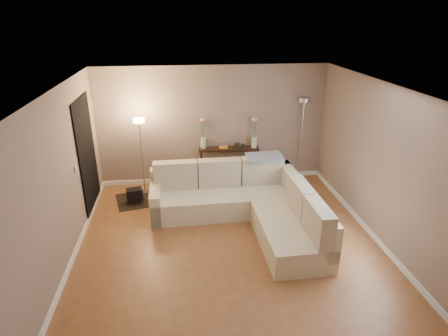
{
  "coord_description": "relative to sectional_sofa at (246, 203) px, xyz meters",
  "views": [
    {
      "loc": [
        -0.75,
        -5.15,
        3.6
      ],
      "look_at": [
        0.0,
        0.8,
        1.1
      ],
      "focal_mm": 30.0,
      "sensor_mm": 36.0,
      "label": 1
    }
  ],
  "objects": [
    {
      "name": "floor",
      "position": [
        -0.42,
        -0.85,
        -0.37
      ],
      "size": [
        5.0,
        5.5,
        0.01
      ],
      "primitive_type": "cube",
      "color": "#935D35",
      "rests_on": "ground"
    },
    {
      "name": "ceiling",
      "position": [
        -0.42,
        -0.85,
        2.24
      ],
      "size": [
        5.0,
        5.5,
        0.01
      ],
      "primitive_type": "cube",
      "color": "white",
      "rests_on": "ground"
    },
    {
      "name": "wall_back",
      "position": [
        -0.42,
        1.91,
        0.94
      ],
      "size": [
        5.0,
        0.02,
        2.6
      ],
      "primitive_type": "cube",
      "color": "gray",
      "rests_on": "ground"
    },
    {
      "name": "wall_front",
      "position": [
        -0.42,
        -3.61,
        0.94
      ],
      "size": [
        5.0,
        0.02,
        2.6
      ],
      "primitive_type": "cube",
      "color": "gray",
      "rests_on": "ground"
    },
    {
      "name": "wall_left",
      "position": [
        -2.93,
        -0.85,
        0.94
      ],
      "size": [
        0.02,
        5.5,
        2.6
      ],
      "primitive_type": "cube",
      "color": "gray",
      "rests_on": "ground"
    },
    {
      "name": "wall_right",
      "position": [
        2.09,
        -0.85,
        0.94
      ],
      "size": [
        0.02,
        5.5,
        2.6
      ],
      "primitive_type": "cube",
      "color": "gray",
      "rests_on": "ground"
    },
    {
      "name": "baseboard_back",
      "position": [
        -0.42,
        1.88,
        -0.31
      ],
      "size": [
        5.0,
        0.03,
        0.1
      ],
      "primitive_type": "cube",
      "color": "white",
      "rests_on": "ground"
    },
    {
      "name": "baseboard_left",
      "position": [
        -2.91,
        -0.85,
        -0.31
      ],
      "size": [
        0.03,
        5.5,
        0.1
      ],
      "primitive_type": "cube",
      "color": "white",
      "rests_on": "ground"
    },
    {
      "name": "baseboard_right",
      "position": [
        2.06,
        -0.85,
        -0.31
      ],
      "size": [
        0.03,
        5.5,
        0.1
      ],
      "primitive_type": "cube",
      "color": "white",
      "rests_on": "ground"
    },
    {
      "name": "doorway",
      "position": [
        -2.9,
        0.85,
        0.74
      ],
      "size": [
        0.02,
        1.2,
        2.2
      ],
      "primitive_type": "cube",
      "color": "black",
      "rests_on": "ground"
    },
    {
      "name": "switch_plate",
      "position": [
        -2.9,
        -0.0,
        0.84
      ],
      "size": [
        0.02,
        0.08,
        0.12
      ],
      "primitive_type": "cube",
      "color": "white",
      "rests_on": "ground"
    },
    {
      "name": "sectional_sofa",
      "position": [
        0.0,
        0.0,
        0.0
      ],
      "size": [
        2.83,
        2.68,
        0.98
      ],
      "color": "beige",
      "rests_on": "floor"
    },
    {
      "name": "throw_blanket",
      "position": [
        0.48,
        0.69,
        0.62
      ],
      "size": [
        0.73,
        0.46,
        0.09
      ],
      "primitive_type": "cube",
      "rotation": [
        0.1,
        0.0,
        0.07
      ],
      "color": "gray",
      "rests_on": "sectional_sofa"
    },
    {
      "name": "console_table",
      "position": [
        -0.17,
        1.8,
        0.1
      ],
      "size": [
        1.35,
        0.47,
        0.82
      ],
      "color": "black",
      "rests_on": "floor"
    },
    {
      "name": "leaning_mirror",
      "position": [
        -0.07,
        1.96,
        0.83
      ],
      "size": [
        0.94,
        0.12,
        0.74
      ],
      "color": "black",
      "rests_on": "console_table"
    },
    {
      "name": "table_decor",
      "position": [
        -0.09,
        1.75,
        0.48
      ],
      "size": [
        0.56,
        0.14,
        0.13
      ],
      "color": "orange",
      "rests_on": "console_table"
    },
    {
      "name": "flower_vase_left",
      "position": [
        -0.64,
        1.84,
        0.74
      ],
      "size": [
        0.16,
        0.13,
        0.7
      ],
      "color": "silver",
      "rests_on": "console_table"
    },
    {
      "name": "flower_vase_right",
      "position": [
        0.48,
        1.74,
        0.74
      ],
      "size": [
        0.16,
        0.13,
        0.7
      ],
      "color": "silver",
      "rests_on": "console_table"
    },
    {
      "name": "floor_lamp_lit",
      "position": [
        -1.96,
        1.42,
        0.79
      ],
      "size": [
        0.28,
        0.28,
        1.63
      ],
      "color": "silver",
      "rests_on": "floor"
    },
    {
      "name": "floor_lamp_unlit",
      "position": [
        1.56,
        1.74,
        0.98
      ],
      "size": [
        0.32,
        0.32,
        1.9
      ],
      "color": "silver",
      "rests_on": "floor"
    },
    {
      "name": "charcoal_rug",
      "position": [
        -1.97,
        1.1,
        -0.36
      ],
      "size": [
        1.22,
        1.02,
        0.01
      ],
      "primitive_type": "cube",
      "rotation": [
        0.0,
        0.0,
        0.23
      ],
      "color": "black",
      "rests_on": "floor"
    },
    {
      "name": "black_bag",
      "position": [
        -2.13,
        0.96,
        -0.15
      ],
      "size": [
        0.34,
        0.28,
        0.2
      ],
      "primitive_type": "cube",
      "rotation": [
        0.0,
        0.0,
        0.23
      ],
      "color": "black",
      "rests_on": "charcoal_rug"
    }
  ]
}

